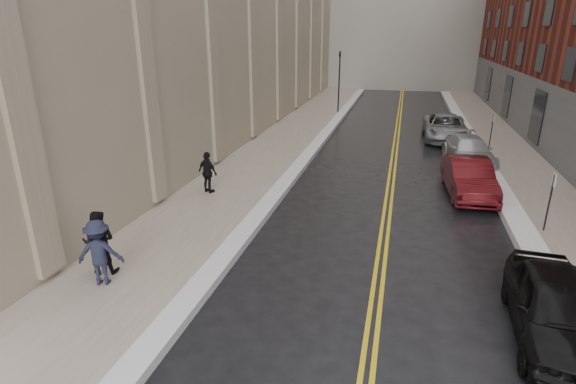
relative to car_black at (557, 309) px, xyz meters
The scene contains 17 objects.
ground 6.83m from the car_black, 164.56° to the right, with size 160.00×160.00×0.00m, color black.
sidewalk_left 18.00m from the car_black, 127.88° to the left, with size 4.00×64.00×0.15m, color gray.
sidewalk_right 14.42m from the car_black, 80.18° to the left, with size 3.00×64.00×0.15m, color gray.
lane_stripe_a 14.81m from the car_black, 106.35° to the left, with size 0.12×64.00×0.01m, color gold.
lane_stripe_b 14.75m from the car_black, 105.45° to the left, with size 0.12×64.00×0.01m, color gold.
snow_ridge_left 16.68m from the car_black, 121.63° to the left, with size 0.70×60.80×0.26m, color white.
snow_ridge_right 14.22m from the car_black, 87.55° to the left, with size 0.85×60.80×0.30m, color white.
traffic_signal 29.73m from the car_black, 107.97° to the left, with size 0.18×0.15×5.20m.
parking_sign_near 6.37m from the car_black, 77.64° to the left, with size 0.06×0.35×2.23m.
parking_sign_far 18.25m from the car_black, 85.73° to the left, with size 0.06×0.35×2.23m.
car_black is the anchor object (origin of this frame).
car_maroon 9.80m from the car_black, 94.65° to the left, with size 1.68×4.82×1.59m, color #440C0F.
car_silver_near 14.93m from the car_black, 90.74° to the left, with size 2.02×4.98×1.44m, color #B3B6BB.
car_silver_far 20.64m from the car_black, 92.78° to the left, with size 2.67×5.79×1.61m, color gray.
pedestrian_a 11.82m from the car_black, behind, with size 0.92×0.72×1.89m, color black.
pedestrian_b 11.44m from the car_black, behind, with size 1.21×0.70×1.87m, color #1C1E32.
pedestrian_c 13.53m from the car_black, 149.20° to the left, with size 1.05×0.44×1.79m, color black.
Camera 1 is at (2.77, -8.12, 6.74)m, focal length 28.00 mm.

